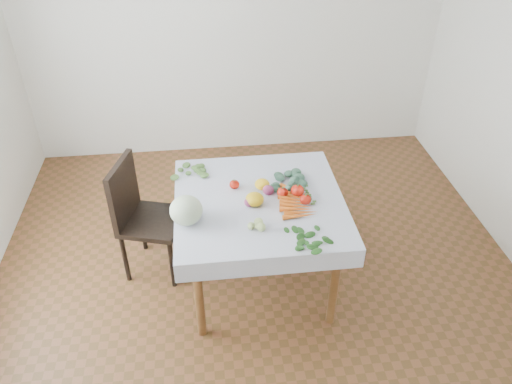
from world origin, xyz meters
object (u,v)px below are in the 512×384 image
Objects in this scene: chair at (140,211)px; carrot_bunch at (296,203)px; table at (259,212)px; cabbage at (186,210)px; heirloom_back at (262,184)px.

chair reaches higher than carrot_bunch.
carrot_bunch reaches higher than table.
cabbage is 0.54× the size of carrot_bunch.
cabbage reaches higher than chair.
cabbage is 2.01× the size of heirloom_back.
chair is at bearing 170.83° from heirloom_back.
cabbage is at bearing -159.63° from table.
table is 4.86× the size of cabbage.
chair is 4.48× the size of cabbage.
carrot_bunch is at bearing 7.76° from cabbage.
chair is 1.15m from carrot_bunch.
cabbage reaches higher than table.
heirloom_back is (0.51, 0.31, -0.06)m from cabbage.
cabbage is 0.72m from carrot_bunch.
chair is at bearing 128.52° from cabbage.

